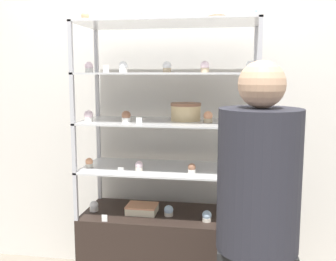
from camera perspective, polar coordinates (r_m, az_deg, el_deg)
The scene contains 36 objects.
back_wall at distance 2.89m, azimuth 1.25°, elevation 4.40°, with size 8.00×0.05×2.60m.
display_base at distance 2.79m, azimuth -0.00°, elevation -17.43°, with size 1.13×0.47×0.57m.
display_riser_lower at distance 2.59m, azimuth -0.00°, elevation -5.89°, with size 1.13×0.47×0.31m.
display_riser_middle at distance 2.53m, azimuth -0.00°, elevation 0.92°, with size 1.13×0.47×0.31m.
display_riser_upper at distance 2.51m, azimuth -0.00°, elevation 7.93°, with size 1.13×0.47×0.31m.
display_riser_top at distance 2.53m, azimuth -0.00°, elevation 14.96°, with size 1.13×0.47×0.31m.
layer_cake_centerpiece at distance 2.55m, azimuth 2.60°, elevation 2.74°, with size 0.20×0.20×0.11m.
sheet_cake_frosted at distance 2.67m, azimuth -3.79°, elevation -11.26°, with size 0.20×0.16×0.06m.
cupcake_0 at distance 2.75m, azimuth -10.70°, elevation -10.75°, with size 0.06×0.06×0.07m.
cupcake_1 at distance 2.62m, azimuth 0.10°, elevation -11.58°, with size 0.06×0.06×0.07m.
cupcake_2 at distance 2.54m, azimuth 5.66°, elevation -12.28°, with size 0.06×0.06×0.07m.
cupcake_3 at distance 2.52m, azimuth 10.86°, elevation -12.54°, with size 0.06×0.06×0.07m.
price_tag_0 at distance 2.56m, azimuth -9.19°, elevation -12.45°, with size 0.04×0.00×0.04m.
cupcake_4 at distance 2.64m, azimuth -11.37°, elevation -4.61°, with size 0.05×0.05×0.06m.
cupcake_5 at distance 2.51m, azimuth -4.23°, elevation -5.17°, with size 0.05×0.05×0.06m.
cupcake_6 at distance 2.44m, azimuth 3.47°, elevation -5.53°, with size 0.05×0.05×0.06m.
cupcake_7 at distance 2.51m, azimuth 11.14°, elevation -5.30°, with size 0.05×0.05×0.06m.
price_tag_1 at distance 2.43m, azimuth -6.87°, elevation -5.85°, with size 0.04×0.00×0.04m.
cupcake_8 at distance 2.56m, azimuth -11.45°, elevation 2.08°, with size 0.06×0.06×0.07m.
cupcake_9 at distance 2.49m, azimuth -6.09°, elevation 2.02°, with size 0.06×0.06×0.07m.
cupcake_10 at distance 2.46m, azimuth 5.84°, elevation 1.94°, with size 0.06×0.06×0.07m.
cupcake_11 at distance 2.42m, azimuth 11.54°, elevation 1.71°, with size 0.06×0.06×0.07m.
price_tag_2 at distance 2.34m, azimuth -4.22°, elevation 1.36°, with size 0.04×0.00×0.04m.
cupcake_12 at distance 2.61m, azimuth -11.40°, elevation 8.98°, with size 0.05×0.05×0.07m.
cupcake_13 at distance 2.47m, azimuth -6.50°, elevation 9.13°, with size 0.05×0.05×0.07m.
cupcake_14 at distance 2.47m, azimuth -0.18°, elevation 9.18°, with size 0.05×0.05×0.07m.
cupcake_15 at distance 2.39m, azimuth 5.38°, elevation 9.18°, with size 0.05×0.05×0.07m.
cupcake_16 at distance 2.38m, azimuth 11.89°, elevation 9.04°, with size 0.05×0.05×0.07m.
price_tag_3 at distance 2.38m, azimuth -8.99°, elevation 8.85°, with size 0.04×0.00×0.04m.
cupcake_17 at distance 2.61m, azimuth -11.92°, elevation 15.75°, with size 0.05×0.05×0.07m.
cupcake_18 at distance 2.46m, azimuth -4.29°, elevation 16.39°, with size 0.05×0.05×0.07m.
cupcake_19 at distance 2.40m, azimuth 3.55°, elevation 16.58°, with size 0.05×0.05×0.07m.
cupcake_20 at distance 2.39m, azimuth 12.29°, elevation 16.46°, with size 0.05×0.05×0.07m.
price_tag_4 at distance 2.36m, azimuth -5.39°, elevation 16.45°, with size 0.04×0.00×0.04m.
donut_glazed at distance 2.55m, azimuth 7.14°, elevation 15.80°, with size 0.13×0.13×0.04m.
customer_figure at distance 1.84m, azimuth 12.82°, elevation -13.16°, with size 0.36×0.36×1.55m.
Camera 1 is at (0.41, -2.48, 1.50)m, focal length 42.00 mm.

